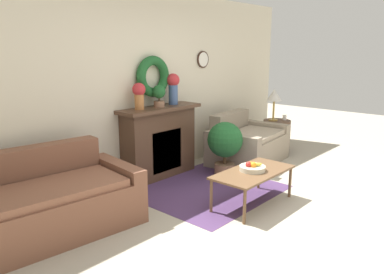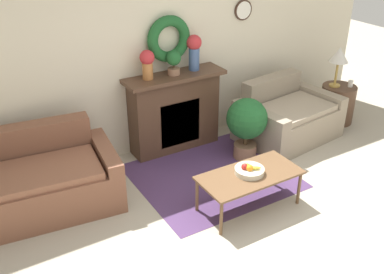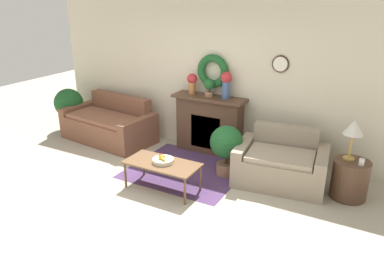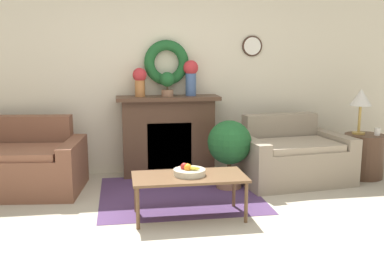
# 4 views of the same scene
# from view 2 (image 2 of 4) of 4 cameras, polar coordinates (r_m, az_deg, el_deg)

# --- Properties ---
(ground_plane) EXTENTS (16.00, 16.00, 0.00)m
(ground_plane) POSITION_cam_2_polar(r_m,az_deg,el_deg) (4.75, 10.40, -12.16)
(ground_plane) COLOR #ADA38E
(floor_rug) EXTENTS (1.82, 1.65, 0.01)m
(floor_rug) POSITION_cam_2_polar(r_m,az_deg,el_deg) (5.57, 2.54, -4.94)
(floor_rug) COLOR #4C335B
(floor_rug) RESTS_ON ground_plane
(wall_back) EXTENTS (6.80, 0.20, 2.70)m
(wall_back) POSITION_cam_2_polar(r_m,az_deg,el_deg) (5.85, -3.61, 11.27)
(wall_back) COLOR beige
(wall_back) RESTS_ON ground_plane
(fireplace) EXTENTS (1.34, 0.41, 1.06)m
(fireplace) POSITION_cam_2_polar(r_m,az_deg,el_deg) (5.98, -2.25, 3.27)
(fireplace) COLOR #4C3323
(fireplace) RESTS_ON ground_plane
(couch_left) EXTENTS (1.92, 1.15, 0.85)m
(couch_left) POSITION_cam_2_polar(r_m,az_deg,el_deg) (5.17, -19.77, -5.58)
(couch_left) COLOR brown
(couch_left) RESTS_ON ground_plane
(loveseat_right) EXTENTS (1.46, 1.10, 0.82)m
(loveseat_right) POSITION_cam_2_polar(r_m,az_deg,el_deg) (6.49, 11.97, 2.46)
(loveseat_right) COLOR gray
(loveseat_right) RESTS_ON ground_plane
(coffee_table) EXTENTS (1.12, 0.55, 0.43)m
(coffee_table) POSITION_cam_2_polar(r_m,az_deg,el_deg) (4.87, 7.33, -5.07)
(coffee_table) COLOR brown
(coffee_table) RESTS_ON ground_plane
(fruit_bowl) EXTENTS (0.32, 0.32, 0.12)m
(fruit_bowl) POSITION_cam_2_polar(r_m,az_deg,el_deg) (4.84, 7.28, -4.19)
(fruit_bowl) COLOR beige
(fruit_bowl) RESTS_ON coffee_table
(side_table_by_loveseat) EXTENTS (0.51, 0.51, 0.57)m
(side_table_by_loveseat) POSITION_cam_2_polar(r_m,az_deg,el_deg) (7.17, 17.95, 4.03)
(side_table_by_loveseat) COLOR #4C3323
(side_table_by_loveseat) RESTS_ON ground_plane
(table_lamp) EXTENTS (0.28, 0.28, 0.59)m
(table_lamp) POSITION_cam_2_polar(r_m,az_deg,el_deg) (6.90, 18.18, 9.72)
(table_lamp) COLOR #B28E42
(table_lamp) RESTS_ON side_table_by_loveseat
(mug) EXTENTS (0.07, 0.07, 0.10)m
(mug) POSITION_cam_2_polar(r_m,az_deg,el_deg) (7.08, 19.49, 6.41)
(mug) COLOR silver
(mug) RESTS_ON side_table_by_loveseat
(vase_on_mantel_left) EXTENTS (0.18, 0.18, 0.37)m
(vase_on_mantel_left) POSITION_cam_2_polar(r_m,az_deg,el_deg) (5.56, -5.70, 9.40)
(vase_on_mantel_left) COLOR #AD6B38
(vase_on_mantel_left) RESTS_ON fireplace
(vase_on_mantel_right) EXTENTS (0.20, 0.20, 0.46)m
(vase_on_mantel_right) POSITION_cam_2_polar(r_m,az_deg,el_deg) (5.84, 0.26, 11.03)
(vase_on_mantel_right) COLOR #3D5684
(vase_on_mantel_right) RESTS_ON fireplace
(potted_plant_on_mantel) EXTENTS (0.19, 0.19, 0.31)m
(potted_plant_on_mantel) POSITION_cam_2_polar(r_m,az_deg,el_deg) (5.71, -2.36, 9.63)
(potted_plant_on_mantel) COLOR #8E664C
(potted_plant_on_mantel) RESTS_ON fireplace
(potted_plant_floor_by_loveseat) EXTENTS (0.53, 0.53, 0.83)m
(potted_plant_floor_by_loveseat) POSITION_cam_2_polar(r_m,az_deg,el_deg) (5.77, 6.96, 1.89)
(potted_plant_floor_by_loveseat) COLOR #8E664C
(potted_plant_floor_by_loveseat) RESTS_ON ground_plane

